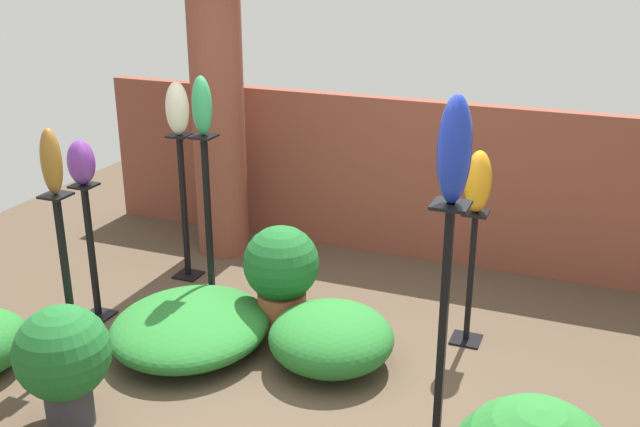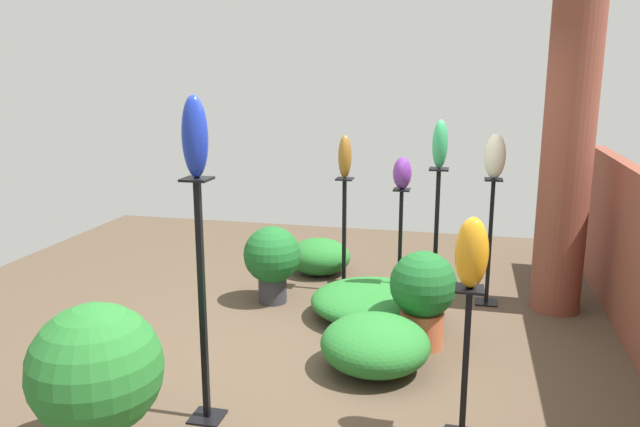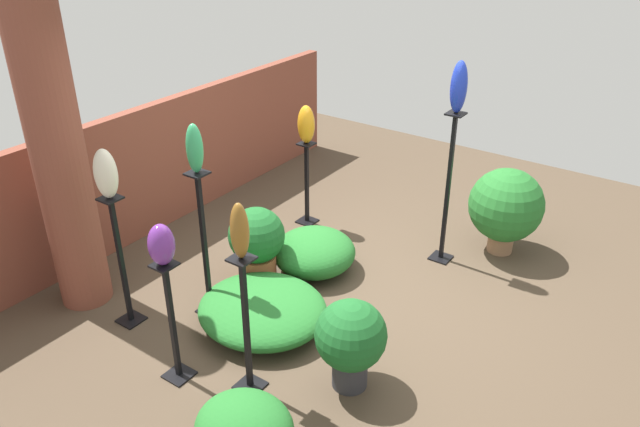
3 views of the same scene
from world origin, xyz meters
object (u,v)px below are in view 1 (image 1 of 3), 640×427
art_vase_amber (478,182)px  potted_plant_mid_left (63,358)px  pedestal_bronze (67,286)px  art_vase_cobalt (454,150)px  pedestal_jade (209,234)px  art_vase_bronze (51,162)px  brick_pillar (217,98)px  art_vase_ivory (177,108)px  pedestal_ivory (184,214)px  pedestal_cobalt (440,369)px  pedestal_amber (470,284)px  art_vase_jade (202,106)px  art_vase_violet (81,163)px  pedestal_violet (92,258)px  potted_plant_mid_right (281,273)px

art_vase_amber → potted_plant_mid_left: size_ratio=0.56×
pedestal_bronze → art_vase_cobalt: bearing=-8.8°
pedestal_jade → art_vase_amber: (1.82, 0.27, 0.53)m
art_vase_bronze → potted_plant_mid_left: art_vase_bronze is taller
brick_pillar → art_vase_ivory: size_ratio=6.66×
art_vase_cobalt → art_vase_amber: size_ratio=1.16×
pedestal_ivory → art_vase_cobalt: 3.27m
brick_pillar → pedestal_cobalt: 3.47m
pedestal_amber → art_vase_cobalt: (0.15, -1.56, 1.34)m
art_vase_ivory → art_vase_amber: 2.34m
pedestal_jade → art_vase_amber: size_ratio=3.27×
art_vase_jade → art_vase_amber: bearing=8.5°
pedestal_ivory → art_vase_cobalt: art_vase_cobalt is taller
pedestal_ivory → art_vase_violet: (-0.24, -0.85, 0.62)m
art_vase_jade → pedestal_ivory: bearing=136.7°
art_vase_bronze → brick_pillar: bearing=89.2°
pedestal_amber → art_vase_ivory: size_ratio=2.31×
pedestal_violet → potted_plant_mid_right: pedestal_violet is taller
pedestal_ivory → pedestal_bronze: 1.37m
art_vase_amber → art_vase_violet: 2.64m
pedestal_jade → art_vase_ivory: 1.03m
pedestal_cobalt → art_vase_bronze: bearing=171.2°
pedestal_ivory → art_vase_violet: size_ratio=3.81×
art_vase_bronze → art_vase_jade: 1.06m
brick_pillar → potted_plant_mid_left: size_ratio=3.71×
pedestal_jade → potted_plant_mid_left: bearing=-92.5°
potted_plant_mid_right → art_vase_amber: bearing=15.1°
art_vase_jade → potted_plant_mid_left: bearing=-92.5°
pedestal_cobalt → art_vase_bronze: (-2.49, 0.38, 0.63)m
pedestal_cobalt → potted_plant_mid_left: (-2.04, -0.21, -0.28)m
pedestal_bronze → potted_plant_mid_right: pedestal_bronze is taller
art_vase_jade → art_vase_ivory: bearing=136.7°
brick_pillar → pedestal_cobalt: bearing=-43.7°
art_vase_cobalt → potted_plant_mid_right: bearing=138.4°
art_vase_cobalt → art_vase_violet: bearing=161.5°
art_vase_jade → potted_plant_mid_right: bearing=-5.7°
art_vase_bronze → pedestal_amber: bearing=26.7°
pedestal_jade → potted_plant_mid_right: pedestal_jade is taller
pedestal_amber → pedestal_bronze: size_ratio=0.83×
art_vase_ivory → art_vase_cobalt: 3.05m
art_vase_ivory → potted_plant_mid_right: 1.53m
pedestal_ivory → pedestal_violet: 0.88m
pedestal_amber → pedestal_jade: size_ratio=0.70×
art_vase_bronze → potted_plant_mid_right: bearing=37.3°
pedestal_amber → pedestal_jade: 1.85m
pedestal_ivory → pedestal_cobalt: bearing=-35.4°
potted_plant_mid_right → potted_plant_mid_left: bearing=-114.5°
art_vase_cobalt → potted_plant_mid_left: bearing=-174.1°
art_vase_bronze → potted_plant_mid_right: (1.11, 0.84, -0.90)m
pedestal_jade → art_vase_amber: 1.92m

